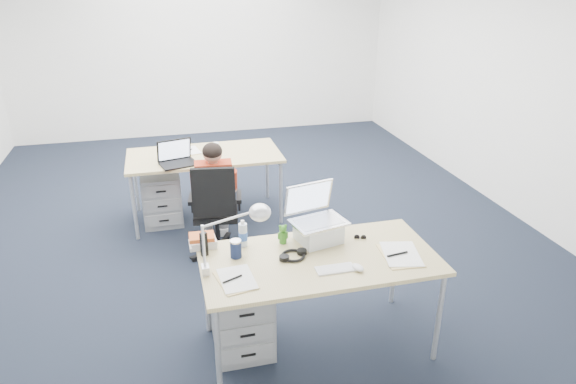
{
  "coord_description": "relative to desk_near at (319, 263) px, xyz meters",
  "views": [
    {
      "loc": [
        -0.72,
        -4.94,
        2.51
      ],
      "look_at": [
        0.22,
        -1.21,
        0.85
      ],
      "focal_mm": 32.0,
      "sensor_mm": 36.0,
      "label": 1
    }
  ],
  "objects": [
    {
      "name": "room",
      "position": [
        -0.22,
        2.08,
        1.03
      ],
      "size": [
        6.02,
        7.02,
        2.8
      ],
      "color": "white",
      "rests_on": "ground"
    },
    {
      "name": "book_stack",
      "position": [
        -0.75,
        0.35,
        0.09
      ],
      "size": [
        0.21,
        0.17,
        0.08
      ],
      "primitive_type": "cube",
      "rotation": [
        0.0,
        0.0,
        -0.2
      ],
      "color": "silver",
      "rests_on": "desk_near"
    },
    {
      "name": "seated_person",
      "position": [
        -0.52,
        1.65,
        -0.13
      ],
      "size": [
        0.35,
        0.6,
        1.1
      ],
      "rotation": [
        0.0,
        0.0,
        -0.07
      ],
      "color": "#A12F17",
      "rests_on": "ground"
    },
    {
      "name": "papers_left",
      "position": [
        -0.59,
        -0.14,
        0.05
      ],
      "size": [
        0.24,
        0.32,
        0.01
      ],
      "primitive_type": "cube",
      "rotation": [
        0.0,
        0.0,
        0.12
      ],
      "color": "#DDC280",
      "rests_on": "desk_near"
    },
    {
      "name": "desk_lamp",
      "position": [
        -0.63,
        -0.01,
        0.28
      ],
      "size": [
        0.42,
        0.17,
        0.47
      ],
      "primitive_type": null,
      "rotation": [
        0.0,
        0.0,
        0.04
      ],
      "color": "silver",
      "rests_on": "desk_near"
    },
    {
      "name": "far_cup",
      "position": [
        -0.4,
        2.41,
        0.09
      ],
      "size": [
        0.07,
        0.07,
        0.09
      ],
      "primitive_type": "cylinder",
      "rotation": [
        0.0,
        0.0,
        0.15
      ],
      "color": "white",
      "rests_on": "desk_far"
    },
    {
      "name": "desk_far",
      "position": [
        -0.55,
        2.33,
        0.0
      ],
      "size": [
        1.6,
        0.8,
        0.73
      ],
      "color": "tan",
      "rests_on": "ground"
    },
    {
      "name": "floor",
      "position": [
        -0.22,
        2.08,
        -0.68
      ],
      "size": [
        7.0,
        7.0,
        0.0
      ],
      "primitive_type": "plane",
      "color": "black",
      "rests_on": "ground"
    },
    {
      "name": "far_papers",
      "position": [
        -0.7,
        2.46,
        0.05
      ],
      "size": [
        0.26,
        0.32,
        0.01
      ],
      "primitive_type": "cube",
      "rotation": [
        0.0,
        0.0,
        0.24
      ],
      "color": "white",
      "rests_on": "desk_far"
    },
    {
      "name": "water_bottle",
      "position": [
        -0.47,
        0.29,
        0.15
      ],
      "size": [
        0.07,
        0.07,
        0.2
      ],
      "primitive_type": "cylinder",
      "rotation": [
        0.0,
        0.0,
        -0.14
      ],
      "color": "silver",
      "rests_on": "desk_near"
    },
    {
      "name": "wireless_keyboard",
      "position": [
        0.05,
        -0.18,
        0.05
      ],
      "size": [
        0.26,
        0.11,
        0.01
      ],
      "primitive_type": "cube",
      "rotation": [
        0.0,
        0.0,
        -0.0
      ],
      "color": "white",
      "rests_on": "desk_near"
    },
    {
      "name": "cordless_phone",
      "position": [
        -0.75,
        0.22,
        0.13
      ],
      "size": [
        0.05,
        0.04,
        0.17
      ],
      "primitive_type": "cube",
      "rotation": [
        0.0,
        0.0,
        0.4
      ],
      "color": "black",
      "rests_on": "desk_near"
    },
    {
      "name": "sunglasses",
      "position": [
        0.37,
        0.18,
        0.06
      ],
      "size": [
        0.1,
        0.07,
        0.02
      ],
      "primitive_type": null,
      "rotation": [
        0.0,
        0.0,
        -0.35
      ],
      "color": "black",
      "rests_on": "desk_near"
    },
    {
      "name": "bear_figurine",
      "position": [
        -0.19,
        0.26,
        0.12
      ],
      "size": [
        0.09,
        0.08,
        0.14
      ],
      "primitive_type": null,
      "rotation": [
        0.0,
        0.0,
        -0.39
      ],
      "color": "#22701D",
      "rests_on": "desk_near"
    },
    {
      "name": "office_chair",
      "position": [
        -0.54,
        1.49,
        -0.42
      ],
      "size": [
        0.68,
        0.68,
        0.94
      ],
      "rotation": [
        0.0,
        0.0,
        -0.15
      ],
      "color": "black",
      "rests_on": "ground"
    },
    {
      "name": "drawer_pedestal_near",
      "position": [
        -0.53,
        0.13,
        -0.41
      ],
      "size": [
        0.4,
        0.5,
        0.55
      ],
      "primitive_type": "cube",
      "color": "#95989A",
      "rests_on": "ground"
    },
    {
      "name": "computer_mouse",
      "position": [
        0.19,
        -0.21,
        0.06
      ],
      "size": [
        0.09,
        0.11,
        0.03
      ],
      "primitive_type": "ellipsoid",
      "rotation": [
        0.0,
        0.0,
        0.31
      ],
      "color": "white",
      "rests_on": "desk_near"
    },
    {
      "name": "headphones",
      "position": [
        -0.17,
        0.05,
        0.06
      ],
      "size": [
        0.26,
        0.23,
        0.04
      ],
      "primitive_type": null,
      "rotation": [
        0.0,
        0.0,
        0.35
      ],
      "color": "black",
      "rests_on": "desk_near"
    },
    {
      "name": "drawer_pedestal_far",
      "position": [
        -1.02,
        2.35,
        -0.41
      ],
      "size": [
        0.4,
        0.5,
        0.55
      ],
      "primitive_type": "cube",
      "color": "#95989A",
      "rests_on": "ground"
    },
    {
      "name": "silver_laptop",
      "position": [
        0.06,
        0.23,
        0.25
      ],
      "size": [
        0.43,
        0.37,
        0.4
      ],
      "primitive_type": null,
      "rotation": [
        0.0,
        0.0,
        0.22
      ],
      "color": "silver",
      "rests_on": "desk_near"
    },
    {
      "name": "can_koozie",
      "position": [
        -0.55,
        0.14,
        0.11
      ],
      "size": [
        0.1,
        0.1,
        0.13
      ],
      "primitive_type": "cylinder",
      "rotation": [
        0.0,
        0.0,
        -0.28
      ],
      "color": "#141E40",
      "rests_on": "desk_near"
    },
    {
      "name": "papers_right",
      "position": [
        0.54,
        -0.12,
        0.05
      ],
      "size": [
        0.29,
        0.37,
        0.01
      ],
      "primitive_type": "cube",
      "rotation": [
        0.0,
        0.0,
        -0.17
      ],
      "color": "#DDC280",
      "rests_on": "desk_near"
    },
    {
      "name": "dark_laptop",
      "position": [
        -0.82,
        2.06,
        0.17
      ],
      "size": [
        0.42,
        0.41,
        0.25
      ],
      "primitive_type": null,
      "rotation": [
        0.0,
        0.0,
        0.26
      ],
      "color": "black",
      "rests_on": "desk_far"
    },
    {
      "name": "desk_near",
      "position": [
        0.0,
        0.0,
        0.0
      ],
      "size": [
        1.6,
        0.8,
        0.73
      ],
      "color": "tan",
      "rests_on": "ground"
    }
  ]
}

